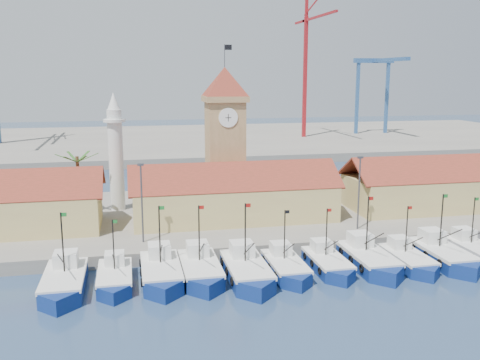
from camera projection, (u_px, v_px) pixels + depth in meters
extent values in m
plane|color=navy|center=(273.00, 286.00, 51.76)|extent=(400.00, 400.00, 0.00)
cube|color=gray|center=(228.00, 216.00, 74.67)|extent=(140.00, 32.00, 1.50)
cube|color=gray|center=(175.00, 141.00, 157.23)|extent=(240.00, 80.00, 2.00)
cube|color=navy|center=(65.00, 285.00, 50.71)|extent=(3.74, 8.47, 1.92)
cube|color=navy|center=(59.00, 303.00, 46.65)|extent=(3.74, 3.74, 1.92)
cube|color=silver|center=(64.00, 275.00, 50.53)|extent=(3.82, 8.70, 0.37)
cube|color=silver|center=(66.00, 259.00, 52.40)|extent=(2.24, 2.35, 1.50)
cylinder|color=black|center=(63.00, 243.00, 50.46)|extent=(0.15, 0.15, 5.99)
cube|color=#197226|center=(64.00, 215.00, 49.98)|extent=(0.53, 0.02, 0.37)
cube|color=navy|center=(115.00, 280.00, 52.05)|extent=(3.21, 7.27, 1.65)
cube|color=navy|center=(114.00, 295.00, 48.56)|extent=(3.21, 3.21, 1.65)
cube|color=silver|center=(115.00, 272.00, 51.89)|extent=(3.28, 7.48, 0.32)
cube|color=silver|center=(115.00, 259.00, 53.50)|extent=(1.93, 2.02, 1.29)
cylinder|color=black|center=(113.00, 245.00, 51.84)|extent=(0.13, 0.13, 5.14)
cube|color=#197226|center=(115.00, 222.00, 51.42)|extent=(0.46, 0.02, 0.32)
cube|color=navy|center=(161.00, 275.00, 53.18)|extent=(3.75, 8.49, 1.93)
cube|color=navy|center=(164.00, 292.00, 49.11)|extent=(3.75, 3.75, 1.93)
cube|color=silver|center=(161.00, 266.00, 53.00)|extent=(3.82, 8.72, 0.37)
cube|color=silver|center=(159.00, 251.00, 54.87)|extent=(2.25, 2.36, 1.50)
cylinder|color=black|center=(160.00, 235.00, 52.93)|extent=(0.15, 0.15, 6.00)
cube|color=#197226|center=(162.00, 208.00, 52.45)|extent=(0.54, 0.02, 0.37)
cube|color=navy|center=(200.00, 272.00, 53.95)|extent=(3.68, 8.32, 1.89)
cube|color=navy|center=(206.00, 288.00, 49.96)|extent=(3.68, 3.68, 1.89)
cube|color=silver|center=(200.00, 263.00, 53.77)|extent=(3.75, 8.55, 0.37)
cube|color=silver|center=(197.00, 249.00, 55.61)|extent=(2.21, 2.31, 1.47)
cylinder|color=black|center=(199.00, 234.00, 53.71)|extent=(0.15, 0.15, 5.88)
cube|color=#A5140F|center=(201.00, 207.00, 53.23)|extent=(0.53, 0.02, 0.37)
cube|color=navy|center=(246.00, 274.00, 53.47)|extent=(3.84, 8.69, 1.98)
cube|color=navy|center=(256.00, 291.00, 49.30)|extent=(3.84, 3.84, 1.98)
cube|color=silver|center=(246.00, 264.00, 53.28)|extent=(3.92, 8.93, 0.38)
cube|color=silver|center=(242.00, 249.00, 55.20)|extent=(2.30, 2.41, 1.54)
cylinder|color=black|center=(245.00, 233.00, 53.21)|extent=(0.15, 0.15, 6.15)
cube|color=#A5140F|center=(248.00, 205.00, 52.72)|extent=(0.55, 0.02, 0.38)
cube|color=navy|center=(285.00, 269.00, 54.94)|extent=(3.31, 7.50, 1.70)
cube|color=navy|center=(297.00, 283.00, 51.33)|extent=(3.31, 3.31, 1.70)
cube|color=silver|center=(285.00, 261.00, 54.77)|extent=(3.38, 7.71, 0.33)
cube|color=silver|center=(281.00, 249.00, 56.43)|extent=(1.99, 2.08, 1.33)
cylinder|color=black|center=(285.00, 235.00, 54.72)|extent=(0.13, 0.13, 5.30)
cube|color=black|center=(287.00, 212.00, 54.29)|extent=(0.47, 0.02, 0.33)
cube|color=navy|center=(327.00, 265.00, 56.09)|extent=(3.25, 7.36, 1.67)
cube|color=navy|center=(341.00, 278.00, 52.56)|extent=(3.25, 3.25, 1.67)
cube|color=silver|center=(327.00, 258.00, 55.93)|extent=(3.32, 7.56, 0.33)
cube|color=silver|center=(321.00, 246.00, 57.55)|extent=(1.95, 2.04, 1.30)
cylinder|color=black|center=(327.00, 233.00, 55.87)|extent=(0.13, 0.13, 5.20)
cube|color=#A5140F|center=(329.00, 210.00, 55.46)|extent=(0.46, 0.02, 0.33)
cube|color=navy|center=(368.00, 262.00, 56.86)|extent=(3.79, 8.57, 1.95)
cube|color=navy|center=(387.00, 277.00, 52.74)|extent=(3.79, 3.79, 1.95)
cube|color=silver|center=(368.00, 253.00, 56.67)|extent=(3.87, 8.81, 0.38)
cube|color=silver|center=(360.00, 240.00, 58.56)|extent=(2.27, 2.38, 1.52)
cylinder|color=black|center=(367.00, 224.00, 56.60)|extent=(0.15, 0.15, 6.06)
cube|color=#A5140F|center=(371.00, 198.00, 56.12)|extent=(0.54, 0.02, 0.38)
cube|color=navy|center=(407.00, 262.00, 57.16)|extent=(3.24, 7.34, 1.67)
cube|color=navy|center=(425.00, 274.00, 53.63)|extent=(3.24, 3.24, 1.67)
cube|color=silver|center=(407.00, 254.00, 57.00)|extent=(3.31, 7.54, 0.32)
cube|color=silver|center=(399.00, 243.00, 58.62)|extent=(1.95, 2.04, 1.30)
cylinder|color=black|center=(407.00, 230.00, 56.94)|extent=(0.13, 0.13, 5.19)
cube|color=#A5140F|center=(410.00, 208.00, 56.52)|extent=(0.46, 0.02, 0.32)
cube|color=navy|center=(442.00, 258.00, 58.27)|extent=(3.76, 8.50, 1.93)
cube|color=navy|center=(465.00, 271.00, 54.18)|extent=(3.76, 3.76, 1.93)
cube|color=silver|center=(442.00, 249.00, 58.08)|extent=(3.83, 8.74, 0.38)
cube|color=silver|center=(432.00, 236.00, 59.96)|extent=(2.26, 2.36, 1.50)
cylinder|color=black|center=(441.00, 221.00, 58.02)|extent=(0.15, 0.15, 6.01)
cube|color=#197226|center=(446.00, 196.00, 57.53)|extent=(0.54, 0.02, 0.38)
cube|color=navy|center=(473.00, 253.00, 60.07)|extent=(3.37, 7.63, 1.73)
cube|color=silver|center=(474.00, 245.00, 59.90)|extent=(3.44, 7.84, 0.34)
cube|color=silver|center=(464.00, 234.00, 61.58)|extent=(2.02, 2.12, 1.35)
cylinder|color=black|center=(473.00, 221.00, 59.84)|extent=(0.13, 0.13, 5.40)
cube|color=#197226|center=(477.00, 199.00, 59.41)|extent=(0.48, 0.02, 0.34)
cube|color=tan|center=(233.00, 202.00, 70.25)|extent=(26.00, 10.00, 4.50)
cube|color=#993227|center=(237.00, 177.00, 67.12)|extent=(27.04, 5.13, 3.21)
cube|color=#993227|center=(230.00, 170.00, 71.93)|extent=(27.04, 5.13, 3.21)
cube|color=tan|center=(452.00, 191.00, 76.66)|extent=(30.00, 10.00, 4.50)
cube|color=#993227|center=(465.00, 168.00, 73.54)|extent=(31.20, 5.13, 3.21)
cube|color=#993227|center=(444.00, 163.00, 78.34)|extent=(31.20, 5.13, 3.21)
cube|color=tan|center=(225.00, 156.00, 75.00)|extent=(5.00, 5.00, 15.00)
cube|color=tan|center=(225.00, 99.00, 73.47)|extent=(5.80, 5.80, 0.80)
pyramid|color=#993227|center=(225.00, 82.00, 73.03)|extent=(5.80, 5.80, 4.00)
cylinder|color=white|center=(228.00, 118.00, 71.49)|extent=(2.60, 0.15, 2.60)
cube|color=black|center=(228.00, 118.00, 71.41)|extent=(0.08, 0.02, 1.00)
cube|color=black|center=(228.00, 118.00, 71.41)|extent=(0.80, 0.02, 0.08)
cylinder|color=#3F3F44|center=(225.00, 56.00, 72.36)|extent=(0.10, 0.10, 3.00)
cube|color=black|center=(228.00, 47.00, 72.24)|extent=(1.00, 0.03, 0.70)
cylinder|color=silver|center=(116.00, 160.00, 74.01)|extent=(2.00, 2.00, 14.00)
cylinder|color=silver|center=(114.00, 121.00, 72.95)|extent=(3.00, 3.00, 0.40)
cone|color=silver|center=(113.00, 101.00, 72.45)|extent=(1.80, 1.80, 2.40)
cylinder|color=brown|center=(79.00, 186.00, 71.67)|extent=(0.44, 0.44, 8.00)
cube|color=#2E6322|center=(88.00, 158.00, 71.21)|extent=(2.80, 0.35, 1.18)
cube|color=#2E6322|center=(83.00, 156.00, 72.24)|extent=(1.71, 2.60, 1.18)
cube|color=#2E6322|center=(72.00, 157.00, 71.96)|extent=(1.71, 2.60, 1.18)
cube|color=#2E6322|center=(66.00, 158.00, 70.65)|extent=(2.80, 0.35, 1.18)
cube|color=#2E6322|center=(71.00, 159.00, 69.63)|extent=(1.71, 2.60, 1.18)
cube|color=#2E6322|center=(82.00, 159.00, 69.91)|extent=(1.71, 2.60, 1.18)
cylinder|color=#3F3F44|center=(142.00, 203.00, 59.73)|extent=(0.20, 0.20, 9.00)
cube|color=#3F3F44|center=(141.00, 165.00, 58.88)|extent=(0.70, 0.25, 0.25)
cylinder|color=#3F3F44|center=(359.00, 193.00, 64.94)|extent=(0.20, 0.20, 9.00)
cube|color=#3F3F44|center=(360.00, 157.00, 64.09)|extent=(0.70, 0.25, 0.25)
cube|color=maroon|center=(305.00, 78.00, 156.53)|extent=(1.00, 1.00, 34.61)
cube|color=maroon|center=(319.00, 16.00, 143.46)|extent=(0.60, 25.84, 0.60)
cube|color=maroon|center=(301.00, 22.00, 158.18)|extent=(0.60, 10.00, 0.60)
cube|color=maroon|center=(307.00, 4.00, 152.51)|extent=(0.80, 0.80, 7.00)
cube|color=#305B94|center=(357.00, 98.00, 166.33)|extent=(0.90, 0.90, 22.00)
cube|color=#305B94|center=(387.00, 98.00, 168.34)|extent=(0.90, 0.90, 22.00)
cube|color=#305B94|center=(374.00, 61.00, 165.12)|extent=(13.00, 1.40, 1.40)
cube|color=#305B94|center=(389.00, 60.00, 155.51)|extent=(1.40, 22.00, 1.00)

